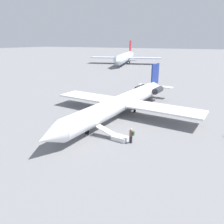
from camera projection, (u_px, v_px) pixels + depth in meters
ground_plane at (121, 116)px, 33.31m from camera, size 600.00×600.00×0.00m
airplane_main at (124, 102)px, 33.45m from camera, size 31.42×23.99×6.63m
airplane_taxiing_distant at (125, 57)px, 106.50m from camera, size 45.36×34.87×10.96m
boarding_stairs at (117, 136)px, 25.17m from camera, size 1.32×4.08×1.67m
passenger at (131, 135)px, 24.08m from camera, size 0.36×0.55×1.74m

